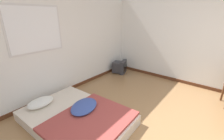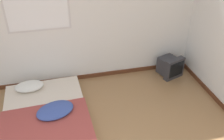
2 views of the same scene
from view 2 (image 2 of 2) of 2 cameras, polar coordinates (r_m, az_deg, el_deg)
wall_back at (r=4.73m, az=-12.52°, el=10.72°), size 7.80×0.08×2.60m
mattress_bed at (r=4.30m, az=-14.93°, el=-10.58°), size 1.43×2.03×0.34m
crt_tv at (r=5.43m, az=13.12°, el=0.80°), size 0.52×0.52×0.44m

